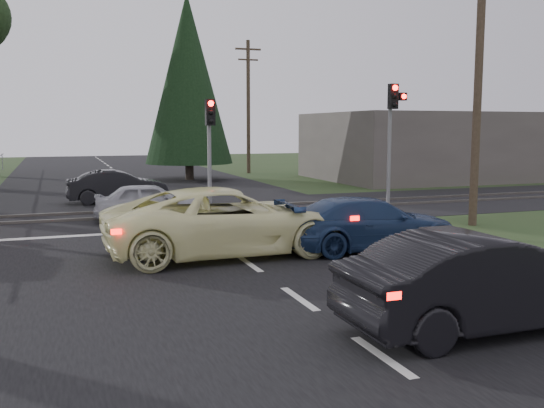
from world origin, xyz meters
name	(u,v)px	position (x,y,z in m)	size (l,w,h in m)	color
ground	(299,299)	(0.00, 0.00, 0.00)	(120.00, 120.00, 0.00)	#273D1B
road	(187,221)	(0.00, 10.00, 0.01)	(14.00, 100.00, 0.01)	black
rail_corridor	(176,213)	(0.00, 12.00, 0.01)	(120.00, 8.00, 0.01)	black
stop_line	(199,229)	(0.00, 8.20, 0.01)	(13.00, 0.35, 0.00)	silver
rail_near	(180,215)	(0.00, 11.20, 0.05)	(120.00, 0.12, 0.10)	#59544C
rail_far	(172,209)	(0.00, 12.80, 0.05)	(120.00, 0.12, 0.10)	#59544C
traffic_signal_right	(393,122)	(7.55, 9.47, 3.31)	(0.68, 0.48, 4.70)	slate
traffic_signal_center	(210,137)	(1.00, 10.68, 2.81)	(0.32, 0.48, 4.10)	slate
utility_pole_near	(478,76)	(8.50, 6.00, 4.73)	(1.80, 0.26, 9.00)	#4C3D2D
utility_pole_mid	(248,104)	(8.50, 30.00, 4.73)	(1.80, 0.26, 9.00)	#4C3D2D
utility_pole_far	(178,113)	(8.50, 55.00, 4.73)	(1.80, 0.26, 9.00)	#4C3D2D
conifer_tree	(188,79)	(3.50, 26.00, 5.99)	(5.20, 5.20, 11.00)	#473D33
building_right	(434,146)	(18.00, 22.00, 2.00)	(14.00, 10.00, 4.00)	#59514C
cream_coupe	(227,222)	(-0.20, 4.23, 0.83)	(2.77, 6.00, 1.67)	#FAF7B3
dark_hatchback	(485,282)	(2.05, -2.53, 0.76)	(1.61, 4.62, 1.52)	black
silver_car	(150,202)	(-1.13, 10.59, 0.63)	(1.50, 3.72, 1.27)	#AAACB3
blue_sedan	(369,224)	(3.40, 3.57, 0.68)	(1.90, 4.67, 1.36)	navy
dark_car_far	(117,186)	(-1.70, 15.97, 0.68)	(1.43, 4.11, 1.36)	black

